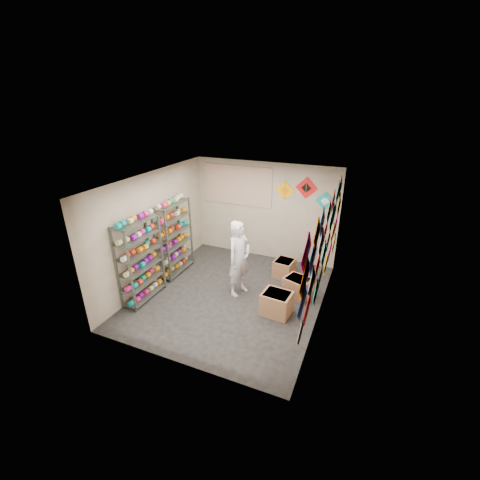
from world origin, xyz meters
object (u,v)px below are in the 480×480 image
at_px(carton_c, 284,268).
at_px(carton_a, 277,303).
at_px(shopkeeper, 239,259).
at_px(carton_b, 297,287).
at_px(shelf_rack_front, 140,261).
at_px(shelf_rack_back, 174,239).

bearing_deg(carton_c, carton_a, -73.37).
bearing_deg(shopkeeper, carton_b, -54.35).
distance_m(carton_a, carton_b, 0.85).
bearing_deg(shelf_rack_front, carton_b, 23.84).
bearing_deg(shopkeeper, carton_a, -93.27).
xyz_separation_m(shopkeeper, carton_a, (1.04, -0.43, -0.64)).
xyz_separation_m(carton_a, carton_c, (-0.29, 1.59, -0.03)).
bearing_deg(shelf_rack_front, carton_c, 39.41).
relative_size(shelf_rack_back, carton_b, 3.33).
bearing_deg(carton_b, carton_a, -88.64).
xyz_separation_m(carton_a, carton_b, (0.25, 0.81, -0.01)).
height_order(shelf_rack_back, carton_b, shelf_rack_back).
xyz_separation_m(shelf_rack_front, carton_a, (2.95, 0.60, -0.70)).
height_order(shelf_rack_back, carton_c, shelf_rack_back).
bearing_deg(shelf_rack_front, carton_a, 11.56).
relative_size(shelf_rack_back, carton_a, 3.19).
relative_size(shelf_rack_back, shopkeeper, 1.07).
xyz_separation_m(shelf_rack_front, carton_c, (2.66, 2.19, -0.73)).
relative_size(shopkeeper, carton_b, 3.12).
relative_size(shelf_rack_front, shopkeeper, 1.07).
bearing_deg(shelf_rack_back, carton_a, -13.29).
height_order(shelf_rack_back, shopkeeper, shelf_rack_back).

